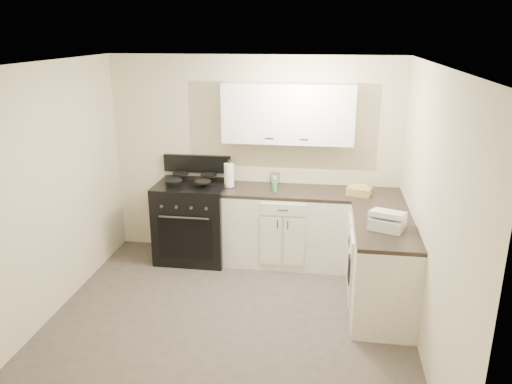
# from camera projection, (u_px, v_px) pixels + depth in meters

# --- Properties ---
(floor) EXTENTS (3.60, 3.60, 0.00)m
(floor) POSITION_uv_depth(u_px,v_px,m) (228.00, 324.00, 4.93)
(floor) COLOR #473F38
(floor) RESTS_ON ground
(ceiling) EXTENTS (3.60, 3.60, 0.00)m
(ceiling) POSITION_uv_depth(u_px,v_px,m) (222.00, 65.00, 4.16)
(ceiling) COLOR white
(ceiling) RESTS_ON wall_back
(wall_back) EXTENTS (3.60, 0.00, 3.60)m
(wall_back) POSITION_uv_depth(u_px,v_px,m) (254.00, 158.00, 6.24)
(wall_back) COLOR beige
(wall_back) RESTS_ON ground
(wall_right) EXTENTS (0.00, 3.60, 3.60)m
(wall_right) POSITION_uv_depth(u_px,v_px,m) (430.00, 216.00, 4.30)
(wall_right) COLOR beige
(wall_right) RESTS_ON ground
(wall_left) EXTENTS (0.00, 3.60, 3.60)m
(wall_left) POSITION_uv_depth(u_px,v_px,m) (42.00, 197.00, 4.79)
(wall_left) COLOR beige
(wall_left) RESTS_ON ground
(wall_front) EXTENTS (3.60, 0.00, 3.60)m
(wall_front) POSITION_uv_depth(u_px,v_px,m) (162.00, 310.00, 2.85)
(wall_front) COLOR beige
(wall_front) RESTS_ON ground
(base_cabinets_back) EXTENTS (1.55, 0.60, 0.90)m
(base_cabinets_back) POSITION_uv_depth(u_px,v_px,m) (285.00, 228.00, 6.15)
(base_cabinets_back) COLOR silver
(base_cabinets_back) RESTS_ON floor
(base_cabinets_right) EXTENTS (0.60, 1.90, 0.90)m
(base_cabinets_right) POSITION_uv_depth(u_px,v_px,m) (379.00, 256.00, 5.39)
(base_cabinets_right) COLOR silver
(base_cabinets_right) RESTS_ON floor
(countertop_back) EXTENTS (1.55, 0.60, 0.04)m
(countertop_back) POSITION_uv_depth(u_px,v_px,m) (286.00, 192.00, 6.00)
(countertop_back) COLOR black
(countertop_back) RESTS_ON base_cabinets_back
(countertop_right) EXTENTS (0.60, 1.90, 0.04)m
(countertop_right) POSITION_uv_depth(u_px,v_px,m) (382.00, 215.00, 5.24)
(countertop_right) COLOR black
(countertop_right) RESTS_ON base_cabinets_right
(upper_cabinets) EXTENTS (1.55, 0.30, 0.70)m
(upper_cabinets) POSITION_uv_depth(u_px,v_px,m) (288.00, 113.00, 5.86)
(upper_cabinets) COLOR white
(upper_cabinets) RESTS_ON wall_back
(stove) EXTENTS (0.86, 0.74, 1.04)m
(stove) POSITION_uv_depth(u_px,v_px,m) (193.00, 223.00, 6.28)
(stove) COLOR black
(stove) RESTS_ON floor
(knife_block) EXTENTS (0.11, 0.11, 0.20)m
(knife_block) POSITION_uv_depth(u_px,v_px,m) (230.00, 178.00, 6.13)
(knife_block) COLOR tan
(knife_block) RESTS_ON countertop_back
(paper_towel) EXTENTS (0.15, 0.15, 0.29)m
(paper_towel) POSITION_uv_depth(u_px,v_px,m) (229.00, 175.00, 6.07)
(paper_towel) COLOR white
(paper_towel) RESTS_ON countertop_back
(soap_bottle) EXTENTS (0.06, 0.06, 0.16)m
(soap_bottle) POSITION_uv_depth(u_px,v_px,m) (275.00, 185.00, 5.90)
(soap_bottle) COLOR #3DA05E
(soap_bottle) RESTS_ON countertop_back
(picture_frame) EXTENTS (0.11, 0.07, 0.13)m
(picture_frame) POSITION_uv_depth(u_px,v_px,m) (275.00, 178.00, 6.24)
(picture_frame) COLOR black
(picture_frame) RESTS_ON countertop_back
(wicker_basket) EXTENTS (0.31, 0.24, 0.09)m
(wicker_basket) POSITION_uv_depth(u_px,v_px,m) (359.00, 191.00, 5.80)
(wicker_basket) COLOR tan
(wicker_basket) RESTS_ON countertop_right
(countertop_grill) EXTENTS (0.40, 0.38, 0.12)m
(countertop_grill) POSITION_uv_depth(u_px,v_px,m) (387.00, 223.00, 4.83)
(countertop_grill) COLOR silver
(countertop_grill) RESTS_ON countertop_right
(glass_jar) EXTENTS (0.11, 0.11, 0.14)m
(glass_jar) POSITION_uv_depth(u_px,v_px,m) (383.00, 216.00, 4.96)
(glass_jar) COLOR silver
(glass_jar) RESTS_ON countertop_right
(oven_mitt_near) EXTENTS (0.02, 0.16, 0.28)m
(oven_mitt_near) POSITION_uv_depth(u_px,v_px,m) (350.00, 270.00, 5.01)
(oven_mitt_near) COLOR black
(oven_mitt_near) RESTS_ON base_cabinets_right
(oven_mitt_far) EXTENTS (0.02, 0.14, 0.25)m
(oven_mitt_far) POSITION_uv_depth(u_px,v_px,m) (349.00, 268.00, 5.18)
(oven_mitt_far) COLOR black
(oven_mitt_far) RESTS_ON base_cabinets_right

